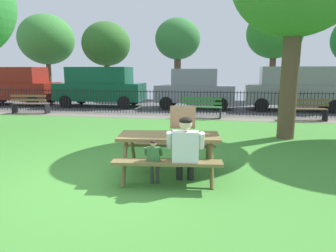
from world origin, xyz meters
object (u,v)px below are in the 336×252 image
at_px(park_bench_right, 305,110).
at_px(parked_car_center, 195,88).
at_px(pizza_slice_on_table, 206,134).
at_px(park_bench_center, 202,108).
at_px(adult_at_table, 185,148).
at_px(far_tree_left, 47,40).
at_px(far_tree_midleft, 106,44).
at_px(parked_car_far_left, 15,85).
at_px(far_tree_center, 178,40).
at_px(child_at_table, 154,158).
at_px(park_bench_left, 30,104).
at_px(parked_car_left, 100,86).
at_px(far_tree_midright, 275,34).
at_px(pizza_box_open, 183,129).
at_px(parked_car_right, 295,88).
at_px(picnic_table_foreground, 169,144).

distance_m(park_bench_right, parked_car_center, 5.42).
bearing_deg(pizza_slice_on_table, park_bench_center, 93.55).
xyz_separation_m(adult_at_table, far_tree_left, (-11.54, 15.28, 3.38)).
bearing_deg(far_tree_midleft, far_tree_left, -180.00).
bearing_deg(parked_car_center, parked_car_far_left, 180.00).
distance_m(park_bench_center, far_tree_left, 14.39).
bearing_deg(far_tree_center, park_bench_center, -75.49).
relative_size(pizza_slice_on_table, far_tree_midleft, 0.06).
xyz_separation_m(child_at_table, park_bench_left, (-7.25, 7.40, -0.08)).
relative_size(parked_car_left, parked_car_center, 1.17).
height_order(park_bench_right, far_tree_midright, far_tree_midright).
relative_size(pizza_slice_on_table, parked_car_center, 0.07).
distance_m(pizza_box_open, far_tree_center, 15.21).
distance_m(adult_at_table, park_bench_center, 7.32).
xyz_separation_m(parked_car_right, far_tree_midright, (-0.25, 4.95, 3.06)).
distance_m(park_bench_left, far_tree_midleft, 8.62).
bearing_deg(parked_car_far_left, far_tree_left, 99.90).
bearing_deg(child_at_table, picnic_table_foreground, 73.49).
bearing_deg(parked_car_left, picnic_table_foreground, -61.77).
xyz_separation_m(far_tree_left, far_tree_midleft, (4.42, 0.00, -0.37)).
height_order(far_tree_midleft, far_tree_center, far_tree_center).
height_order(far_tree_left, far_tree_center, far_tree_left).
bearing_deg(far_tree_midright, pizza_slice_on_table, -103.88).
height_order(pizza_slice_on_table, parked_car_right, parked_car_right).
xyz_separation_m(pizza_slice_on_table, far_tree_center, (-2.47, 14.64, 3.11)).
bearing_deg(far_tree_midright, parked_car_left, -152.65).
relative_size(parked_car_right, far_tree_midleft, 0.91).
relative_size(pizza_box_open, park_bench_right, 0.38).
xyz_separation_m(pizza_slice_on_table, parked_car_left, (-5.95, 9.69, 0.32)).
xyz_separation_m(adult_at_table, far_tree_midleft, (-7.12, 15.28, 3.01)).
relative_size(park_bench_right, far_tree_left, 0.28).
xyz_separation_m(picnic_table_foreground, parked_car_center, (-0.26, 9.86, 0.41)).
height_order(pizza_slice_on_table, park_bench_center, park_bench_center).
height_order(pizza_box_open, adult_at_table, pizza_box_open).
height_order(park_bench_center, parked_car_center, parked_car_center).
distance_m(picnic_table_foreground, pizza_slice_on_table, 0.70).
xyz_separation_m(picnic_table_foreground, park_bench_left, (-7.41, 6.85, -0.18)).
xyz_separation_m(child_at_table, far_tree_midleft, (-6.61, 15.37, 3.17)).
bearing_deg(far_tree_left, parked_car_far_left, -80.10).
bearing_deg(parked_car_far_left, parked_car_left, -0.00).
xyz_separation_m(parked_car_far_left, far_tree_midleft, (3.55, 4.95, 2.57)).
bearing_deg(park_bench_center, far_tree_center, 104.51).
bearing_deg(adult_at_table, parked_car_right, 68.01).
height_order(parked_car_center, parked_car_right, parked_car_right).
height_order(park_bench_right, parked_car_center, parked_car_center).
height_order(pizza_box_open, far_tree_midleft, far_tree_midleft).
bearing_deg(parked_car_far_left, park_bench_left, -45.96).
bearing_deg(parked_car_right, adult_at_table, -111.99).
bearing_deg(park_bench_right, child_at_table, -120.56).
bearing_deg(picnic_table_foreground, park_bench_left, 137.26).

